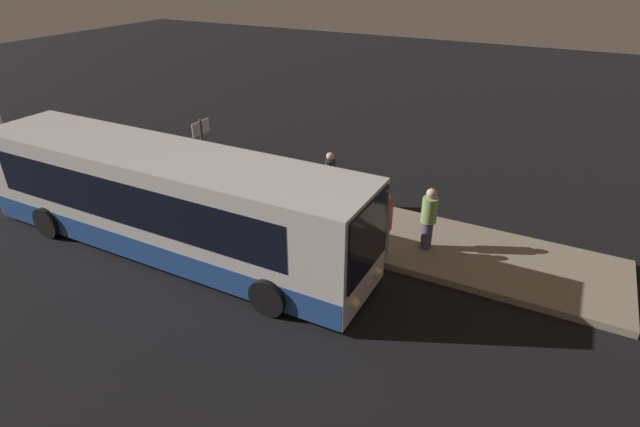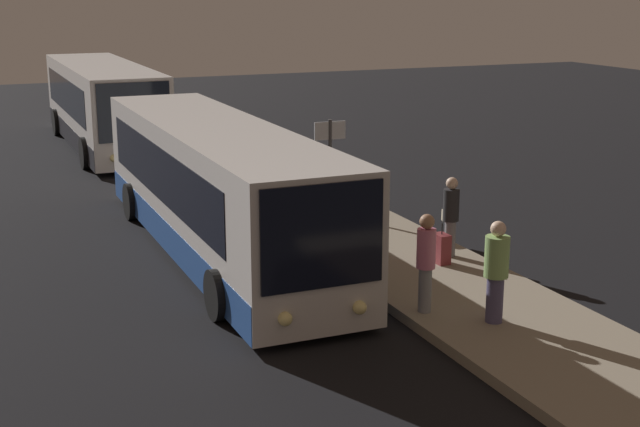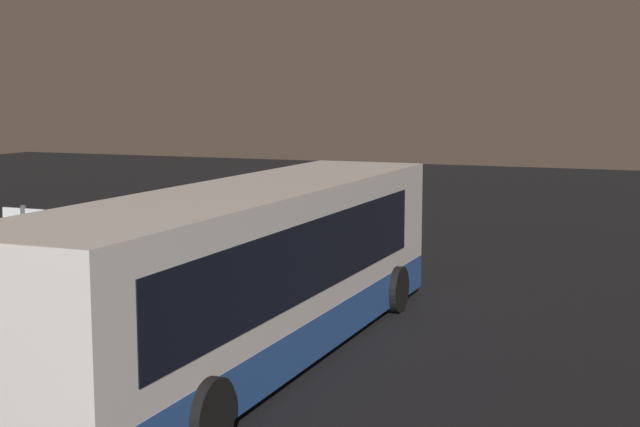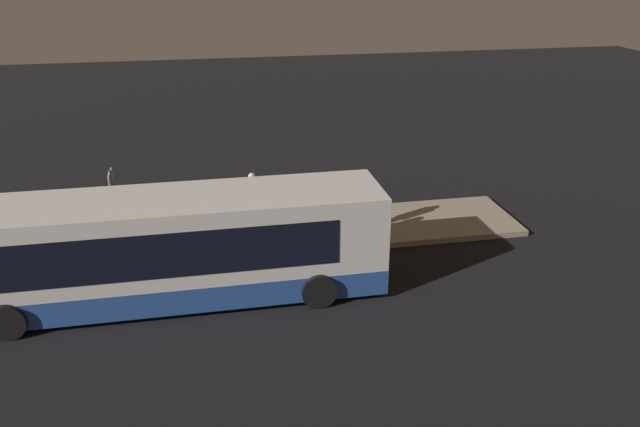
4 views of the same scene
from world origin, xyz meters
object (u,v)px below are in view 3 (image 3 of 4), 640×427
at_px(suitcase, 159,276).
at_px(passenger_with_bags, 262,227).
at_px(sign_post, 26,257).
at_px(bus_lead, 251,276).
at_px(passenger_waiting, 131,248).
at_px(passenger_boarding, 278,234).

bearing_deg(suitcase, passenger_with_bags, -15.00).
bearing_deg(sign_post, bus_lead, -66.70).
distance_m(passenger_waiting, suitcase, 0.85).
height_order(bus_lead, sign_post, bus_lead).
height_order(bus_lead, passenger_with_bags, bus_lead).
bearing_deg(passenger_boarding, passenger_waiting, 93.71).
height_order(passenger_with_bags, sign_post, sign_post).
height_order(passenger_waiting, suitcase, passenger_waiting).
xyz_separation_m(passenger_boarding, suitcase, (-2.36, 1.73, -0.68)).
relative_size(passenger_with_bags, suitcase, 2.07).
relative_size(bus_lead, suitcase, 13.75).
bearing_deg(bus_lead, suitcase, 50.08).
xyz_separation_m(passenger_boarding, passenger_with_bags, (0.90, 0.86, -0.03)).
xyz_separation_m(bus_lead, sign_post, (-1.45, 3.38, 0.32)).
bearing_deg(bus_lead, sign_post, 113.30).
bearing_deg(passenger_waiting, suitcase, -117.53).
distance_m(bus_lead, suitcase, 5.13).
bearing_deg(sign_post, suitcase, 5.99).
xyz_separation_m(suitcase, sign_post, (-4.69, -0.49, 1.25)).
bearing_deg(passenger_waiting, passenger_with_bags, -88.69).
distance_m(bus_lead, passenger_waiting, 5.17).
height_order(passenger_boarding, sign_post, sign_post).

